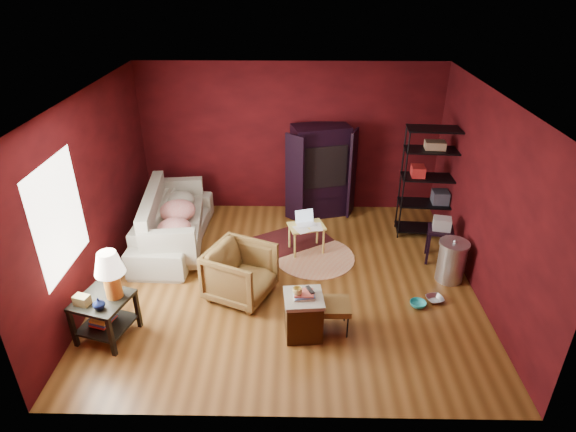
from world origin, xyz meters
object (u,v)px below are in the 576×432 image
object	(u,v)px
sofa	(173,221)
armchair	(240,271)
wire_shelving	(431,178)
laptop_desk	(306,228)
hamper	(303,315)
side_table	(107,288)
tv_armoire	(320,170)

from	to	relation	value
sofa	armchair	bearing A→B (deg)	-135.46
wire_shelving	laptop_desk	bearing A→B (deg)	-159.44
laptop_desk	wire_shelving	bearing A→B (deg)	0.08
sofa	hamper	distance (m)	3.11
side_table	wire_shelving	size ratio (longest dim) A/B	0.63
sofa	hamper	xyz separation A→B (m)	(2.18, -2.21, -0.14)
wire_shelving	side_table	bearing A→B (deg)	-145.52
armchair	hamper	xyz separation A→B (m)	(0.89, -0.80, -0.12)
armchair	wire_shelving	bearing A→B (deg)	-34.78
hamper	sofa	bearing A→B (deg)	134.51
tv_armoire	wire_shelving	size ratio (longest dim) A/B	0.89
hamper	laptop_desk	world-z (taller)	laptop_desk
laptop_desk	wire_shelving	world-z (taller)	wire_shelving
tv_armoire	wire_shelving	distance (m)	1.98
side_table	sofa	bearing A→B (deg)	83.36
side_table	hamper	distance (m)	2.48
armchair	tv_armoire	bearing A→B (deg)	-1.40
sofa	hamper	world-z (taller)	sofa
tv_armoire	laptop_desk	bearing A→B (deg)	-116.35
side_table	hamper	size ratio (longest dim) A/B	1.80
sofa	armchair	size ratio (longest dim) A/B	2.70
armchair	wire_shelving	size ratio (longest dim) A/B	0.44
wire_shelving	sofa	bearing A→B (deg)	-170.12
tv_armoire	side_table	bearing A→B (deg)	-143.94
hamper	tv_armoire	xyz separation A→B (m)	(0.34, 3.40, 0.59)
armchair	tv_armoire	distance (m)	2.92
side_table	laptop_desk	distance (m)	3.28
hamper	wire_shelving	size ratio (longest dim) A/B	0.35
sofa	side_table	size ratio (longest dim) A/B	1.88
laptop_desk	wire_shelving	size ratio (longest dim) A/B	0.36
armchair	laptop_desk	world-z (taller)	armchair
tv_armoire	sofa	bearing A→B (deg)	-169.83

